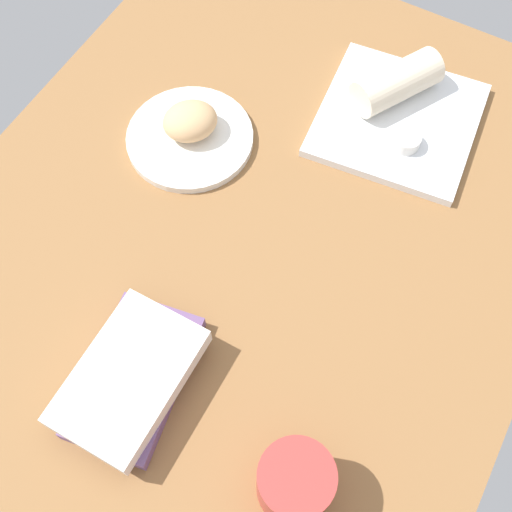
{
  "coord_description": "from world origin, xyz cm",
  "views": [
    {
      "loc": [
        44.74,
        25.26,
        92.48
      ],
      "look_at": [
        6.67,
        3.91,
        7.0
      ],
      "focal_mm": 46.34,
      "sensor_mm": 36.0,
      "label": 1
    }
  ],
  "objects_px": {
    "sauce_cup": "(406,140)",
    "coffee_mug": "(294,486)",
    "scone_pastry": "(190,121)",
    "book_stack": "(132,377)",
    "square_plate": "(397,120)",
    "breakfast_wrap": "(397,82)",
    "round_plate": "(190,138)"
  },
  "relations": [
    {
      "from": "sauce_cup",
      "to": "coffee_mug",
      "type": "xyz_separation_m",
      "value": [
        0.56,
        0.09,
        0.02
      ]
    },
    {
      "from": "scone_pastry",
      "to": "coffee_mug",
      "type": "height_order",
      "value": "coffee_mug"
    },
    {
      "from": "sauce_cup",
      "to": "book_stack",
      "type": "xyz_separation_m",
      "value": [
        0.54,
        -0.16,
        0.0
      ]
    },
    {
      "from": "square_plate",
      "to": "coffee_mug",
      "type": "xyz_separation_m",
      "value": [
        0.61,
        0.12,
        0.04
      ]
    },
    {
      "from": "book_stack",
      "to": "breakfast_wrap",
      "type": "bearing_deg",
      "value": 170.4
    },
    {
      "from": "breakfast_wrap",
      "to": "coffee_mug",
      "type": "height_order",
      "value": "coffee_mug"
    },
    {
      "from": "round_plate",
      "to": "square_plate",
      "type": "bearing_deg",
      "value": 125.41
    },
    {
      "from": "round_plate",
      "to": "coffee_mug",
      "type": "relative_size",
      "value": 1.44
    },
    {
      "from": "scone_pastry",
      "to": "book_stack",
      "type": "relative_size",
      "value": 0.39
    },
    {
      "from": "breakfast_wrap",
      "to": "sauce_cup",
      "type": "bearing_deg",
      "value": -26.32
    },
    {
      "from": "round_plate",
      "to": "scone_pastry",
      "type": "relative_size",
      "value": 2.34
    },
    {
      "from": "square_plate",
      "to": "book_stack",
      "type": "xyz_separation_m",
      "value": [
        0.59,
        -0.13,
        0.02
      ]
    },
    {
      "from": "square_plate",
      "to": "book_stack",
      "type": "relative_size",
      "value": 1.1
    },
    {
      "from": "square_plate",
      "to": "coffee_mug",
      "type": "bearing_deg",
      "value": 11.37
    },
    {
      "from": "scone_pastry",
      "to": "round_plate",
      "type": "bearing_deg",
      "value": 13.02
    },
    {
      "from": "square_plate",
      "to": "round_plate",
      "type": "bearing_deg",
      "value": -54.59
    },
    {
      "from": "scone_pastry",
      "to": "book_stack",
      "type": "distance_m",
      "value": 0.42
    },
    {
      "from": "breakfast_wrap",
      "to": "coffee_mug",
      "type": "bearing_deg",
      "value": -47.79
    },
    {
      "from": "round_plate",
      "to": "breakfast_wrap",
      "type": "xyz_separation_m",
      "value": [
        -0.24,
        0.26,
        0.04
      ]
    },
    {
      "from": "sauce_cup",
      "to": "breakfast_wrap",
      "type": "distance_m",
      "value": 0.1
    },
    {
      "from": "scone_pastry",
      "to": "square_plate",
      "type": "relative_size",
      "value": 0.35
    },
    {
      "from": "round_plate",
      "to": "square_plate",
      "type": "height_order",
      "value": "square_plate"
    },
    {
      "from": "coffee_mug",
      "to": "square_plate",
      "type": "bearing_deg",
      "value": -168.63
    },
    {
      "from": "sauce_cup",
      "to": "book_stack",
      "type": "height_order",
      "value": "book_stack"
    },
    {
      "from": "breakfast_wrap",
      "to": "coffee_mug",
      "type": "distance_m",
      "value": 0.66
    },
    {
      "from": "sauce_cup",
      "to": "coffee_mug",
      "type": "relative_size",
      "value": 0.32
    },
    {
      "from": "breakfast_wrap",
      "to": "square_plate",
      "type": "bearing_deg",
      "value": -26.32
    },
    {
      "from": "square_plate",
      "to": "coffee_mug",
      "type": "height_order",
      "value": "coffee_mug"
    },
    {
      "from": "square_plate",
      "to": "book_stack",
      "type": "distance_m",
      "value": 0.6
    },
    {
      "from": "book_stack",
      "to": "coffee_mug",
      "type": "bearing_deg",
      "value": 85.75
    },
    {
      "from": "scone_pastry",
      "to": "square_plate",
      "type": "bearing_deg",
      "value": 123.94
    },
    {
      "from": "round_plate",
      "to": "breakfast_wrap",
      "type": "height_order",
      "value": "breakfast_wrap"
    }
  ]
}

